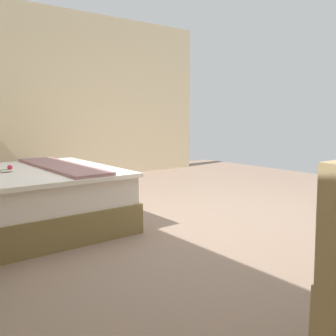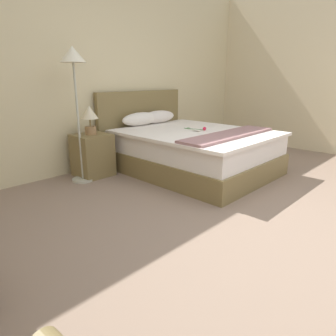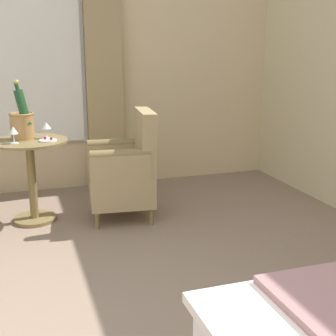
% 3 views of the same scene
% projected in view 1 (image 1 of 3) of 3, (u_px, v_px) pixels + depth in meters
% --- Properties ---
extents(ground_plane, '(8.22, 8.22, 0.00)m').
position_uv_depth(ground_plane, '(192.00, 224.00, 3.90)').
color(ground_plane, gray).
extents(wall_far_side, '(0.12, 5.74, 2.89)m').
position_uv_depth(wall_far_side, '(60.00, 96.00, 6.38)').
color(wall_far_side, beige).
rests_on(wall_far_side, ground).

